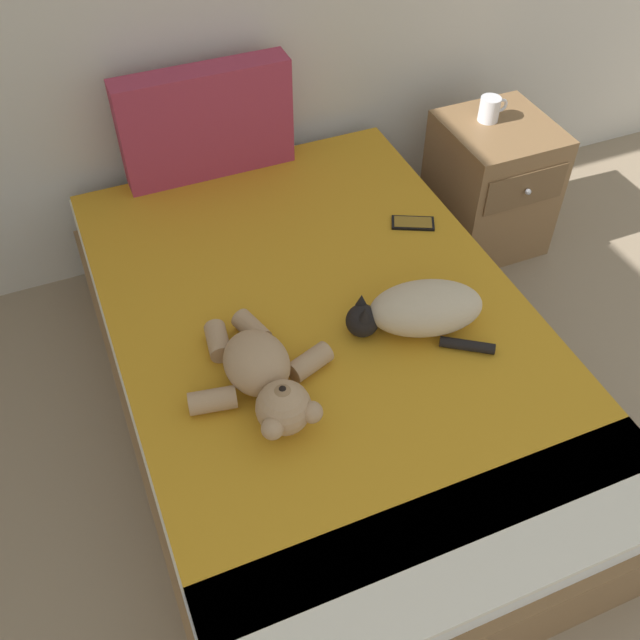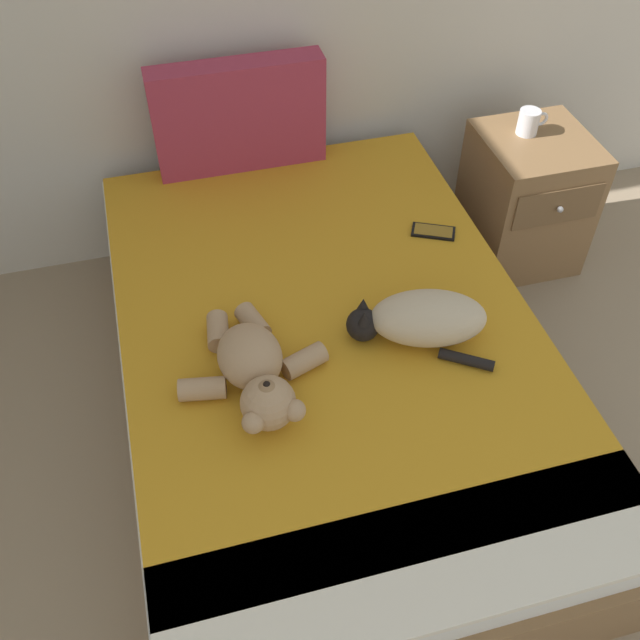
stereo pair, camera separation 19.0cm
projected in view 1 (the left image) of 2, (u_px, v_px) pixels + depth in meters
bed at (324, 368)px, 2.37m from camera, size 1.29×1.93×0.45m
patterned_cushion at (206, 123)px, 2.61m from camera, size 0.63×0.11×0.41m
cat at (419, 310)px, 2.14m from camera, size 0.42×0.32×0.15m
teddy_bear at (264, 377)px, 1.96m from camera, size 0.43×0.49×0.16m
cell_phone at (413, 223)px, 2.53m from camera, size 0.16×0.13×0.01m
nightstand at (490, 185)px, 2.99m from camera, size 0.41×0.46×0.55m
mug at (490, 109)px, 2.79m from camera, size 0.12×0.08×0.09m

